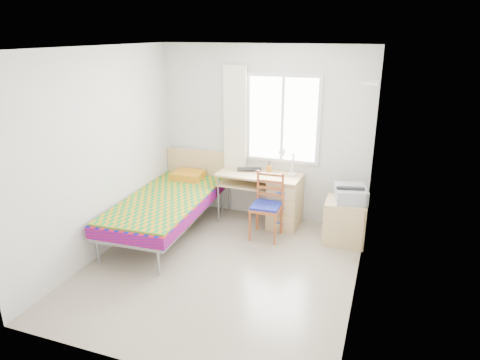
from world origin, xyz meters
name	(u,v)px	position (x,y,z in m)	size (l,w,h in m)	color
floor	(221,268)	(0.00, 0.00, 0.00)	(3.50, 3.50, 0.00)	#BCAD93
ceiling	(217,47)	(0.00, 0.00, 2.60)	(3.50, 3.50, 0.00)	white
wall_back	(263,134)	(0.00, 1.75, 1.30)	(3.20, 3.20, 0.00)	silver
wall_left	(101,154)	(-1.60, 0.00, 1.30)	(3.50, 3.50, 0.00)	silver
wall_right	(365,183)	(1.60, 0.00, 1.30)	(3.50, 3.50, 0.00)	silver
window	(283,119)	(0.30, 1.73, 1.55)	(1.10, 0.04, 1.30)	white
curtain	(235,123)	(-0.42, 1.68, 1.45)	(0.35, 0.05, 1.70)	white
floating_shelf	(370,83)	(1.49, 1.40, 2.15)	(0.20, 0.32, 0.03)	white
bed	(169,202)	(-1.06, 0.69, 0.47)	(1.14, 2.29, 0.97)	gray
desk	(280,199)	(0.37, 1.46, 0.42)	(1.25, 0.60, 0.77)	tan
chair	(268,202)	(0.30, 1.03, 0.52)	(0.41, 0.41, 0.93)	#96371D
cabinet	(345,221)	(1.34, 1.23, 0.30)	(0.57, 0.51, 0.60)	tan
printer	(351,193)	(1.38, 1.26, 0.70)	(0.50, 0.55, 0.20)	#AAAEB3
laptop	(249,171)	(-0.14, 1.51, 0.78)	(0.37, 0.24, 0.03)	black
pen_cup	(269,169)	(0.15, 1.60, 0.82)	(0.08, 0.08, 0.10)	orange
task_lamp	(287,160)	(0.45, 1.42, 1.04)	(0.23, 0.33, 0.43)	white
book	(244,184)	(-0.20, 1.44, 0.59)	(0.16, 0.21, 0.02)	gray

